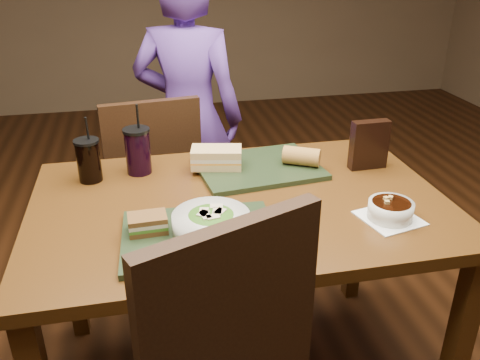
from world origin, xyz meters
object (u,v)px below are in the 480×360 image
Objects in this scene: sandwich_near at (148,223)px; baguette_far at (301,156)px; dining_table at (240,225)px; baguette_near at (273,245)px; diner at (189,118)px; tray_far at (258,168)px; cup_cola at (89,160)px; sandwich_far at (216,158)px; cup_berry at (138,151)px; salad_bowl at (211,223)px; chair_far at (155,184)px; chip_bag at (369,145)px; tray_near at (200,236)px; soup_bowl at (391,210)px.

baguette_far reaches higher than sandwich_near.
dining_table is 0.37m from baguette_near.
baguette_near is (0.07, -1.27, 0.08)m from diner.
baguette_near is at bearing -100.14° from tray_far.
diner is at bearing 58.74° from cup_cola.
cup_berry reaches higher than sandwich_far.
baguette_far is (0.15, -0.03, 0.04)m from tray_far.
cup_cola reaches higher than tray_far.
tray_far is (0.16, -0.72, 0.04)m from diner.
salad_bowl is 0.45m from sandwich_far.
chair_far is at bearing 97.63° from salad_bowl.
sandwich_near is 0.47× the size of cup_cola.
baguette_far is at bearing 134.01° from diner.
sandwich_far is (-0.04, 0.23, 0.14)m from dining_table.
tray_far is 3.64× the size of baguette_near.
salad_bowl reaches higher than tray_far.
cup_cola is (-0.43, 0.02, 0.02)m from sandwich_far.
diner is at bearing 86.45° from salad_bowl.
diner reaches higher than cup_cola.
chip_bag is at bearing -8.49° from baguette_far.
cup_cola is at bearing 124.58° from tray_near.
dining_table is at bearing -81.33° from sandwich_far.
baguette_far is (0.39, 0.40, -0.00)m from salad_bowl.
dining_table is at bearing 114.24° from diner.
salad_bowl is (-0.12, -0.21, 0.14)m from dining_table.
cup_berry is 0.81m from chip_bag.
dining_table is 6.83× the size of sandwich_far.
baguette_near is at bearing -161.30° from soup_bowl.
cup_berry is (-0.56, 0.09, 0.03)m from baguette_far.
tray_far is 2.21× the size of sandwich_far.
diner reaches higher than chair_far.
chip_bag is at bearing 16.85° from dining_table.
dining_table is 0.27m from sandwich_far.
chair_far is 0.96m from chip_bag.
salad_bowl is 0.53m from soup_bowl.
chair_far reaches higher than tray_far.
cup_berry reaches higher than chip_bag.
sandwich_far reaches higher than sandwich_near.
cup_berry is at bearing 106.86° from tray_near.
baguette_near is (-0.10, -0.55, 0.04)m from tray_far.
dining_table is at bearing -70.03° from chair_far.
chair_far is 3.67× the size of cup_berry.
tray_near is at bearing -17.26° from sandwich_near.
baguette_near is (0.17, -0.14, 0.04)m from tray_near.
soup_bowl is at bearing -27.55° from cup_cola.
salad_bowl is 0.57m from cup_cola.
cup_berry is (-0.15, 0.48, 0.07)m from tray_near.
chair_far is 0.51m from cup_berry.
cup_cola is at bearing 175.19° from baguette_far.
tray_far is at bearing 60.94° from salad_bowl.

